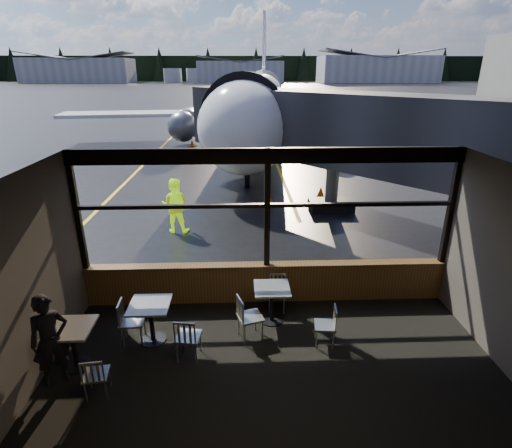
{
  "coord_description": "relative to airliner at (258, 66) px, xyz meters",
  "views": [
    {
      "loc": [
        -0.55,
        -7.93,
        4.94
      ],
      "look_at": [
        -0.2,
        1.0,
        1.5
      ],
      "focal_mm": 28.0,
      "sensor_mm": 36.0,
      "label": 1
    }
  ],
  "objects": [
    {
      "name": "ground_plane",
      "position": [
        -0.74,
        98.93,
        -5.22
      ],
      "size": [
        520.0,
        520.0,
        0.0
      ],
      "primitive_type": "plane",
      "color": "black",
      "rests_on": "ground"
    },
    {
      "name": "carpet_floor",
      "position": [
        -0.74,
        -24.07,
        -5.21
      ],
      "size": [
        8.0,
        6.0,
        0.01
      ],
      "primitive_type": "cube",
      "color": "black",
      "rests_on": "ground"
    },
    {
      "name": "ceiling",
      "position": [
        -0.74,
        -24.07,
        -1.72
      ],
      "size": [
        8.0,
        6.0,
        0.04
      ],
      "primitive_type": "cube",
      "color": "#38332D",
      "rests_on": "ground"
    },
    {
      "name": "window_sill",
      "position": [
        -0.74,
        -21.07,
        -4.77
      ],
      "size": [
        8.0,
        0.28,
        0.9
      ],
      "primitive_type": "cube",
      "color": "#56381A",
      "rests_on": "ground"
    },
    {
      "name": "window_header",
      "position": [
        -0.74,
        -21.07,
        -1.87
      ],
      "size": [
        8.0,
        0.18,
        0.3
      ],
      "primitive_type": "cube",
      "color": "black",
      "rests_on": "ground"
    },
    {
      "name": "mullion_left",
      "position": [
        -4.69,
        -21.07,
        -3.02
      ],
      "size": [
        0.12,
        0.12,
        2.6
      ],
      "primitive_type": "cube",
      "color": "black",
      "rests_on": "ground"
    },
    {
      "name": "mullion_centre",
      "position": [
        -0.74,
        -21.07,
        -3.02
      ],
      "size": [
        0.12,
        0.12,
        2.6
      ],
      "primitive_type": "cube",
      "color": "black",
      "rests_on": "ground"
    },
    {
      "name": "mullion_right",
      "position": [
        3.21,
        -21.07,
        -3.02
      ],
      "size": [
        0.12,
        0.12,
        2.6
      ],
      "primitive_type": "cube",
      "color": "black",
      "rests_on": "ground"
    },
    {
      "name": "window_transom",
      "position": [
        -0.74,
        -21.07,
        -2.92
      ],
      "size": [
        8.0,
        0.1,
        0.08
      ],
      "primitive_type": "cube",
      "color": "black",
      "rests_on": "ground"
    },
    {
      "name": "airliner",
      "position": [
        0.0,
        0.0,
        0.0
      ],
      "size": [
        31.34,
        36.52,
        10.45
      ],
      "primitive_type": null,
      "rotation": [
        0.0,
        0.0,
        -0.09
      ],
      "color": "white",
      "rests_on": "ground_plane"
    },
    {
      "name": "jet_bridge",
      "position": [
        2.86,
        -15.57,
        -2.68
      ],
      "size": [
        9.54,
        11.66,
        5.09
      ],
      "primitive_type": null,
      "color": "#28272A",
      "rests_on": "ground_plane"
    },
    {
      "name": "cafe_table_near",
      "position": [
        -0.68,
        -21.88,
        -4.82
      ],
      "size": [
        0.73,
        0.73,
        0.8
      ],
      "primitive_type": null,
      "color": "gray",
      "rests_on": "carpet_floor"
    },
    {
      "name": "cafe_table_mid",
      "position": [
        -3.05,
        -22.46,
        -4.81
      ],
      "size": [
        0.76,
        0.76,
        0.83
      ],
      "primitive_type": null,
      "color": "gray",
      "rests_on": "carpet_floor"
    },
    {
      "name": "cafe_table_left",
      "position": [
        -4.26,
        -23.12,
        -4.81
      ],
      "size": [
        0.75,
        0.75,
        0.82
      ],
      "primitive_type": null,
      "color": "#A7A199",
      "rests_on": "carpet_floor"
    },
    {
      "name": "chair_near_e",
      "position": [
        0.27,
        -22.68,
        -4.81
      ],
      "size": [
        0.5,
        0.5,
        0.82
      ],
      "primitive_type": null,
      "rotation": [
        0.0,
        0.0,
        1.45
      ],
      "color": "beige",
      "rests_on": "carpet_floor"
    },
    {
      "name": "chair_near_w",
      "position": [
        -1.15,
        -22.44,
        -4.75
      ],
      "size": [
        0.65,
        0.65,
        0.95
      ],
      "primitive_type": null,
      "rotation": [
        0.0,
        0.0,
        -1.25
      ],
      "color": "#B8B3A6",
      "rests_on": "carpet_floor"
    },
    {
      "name": "chair_near_n",
      "position": [
        -0.53,
        -21.47,
        -4.82
      ],
      "size": [
        0.5,
        0.5,
        0.81
      ],
      "primitive_type": null,
      "rotation": [
        0.0,
        0.0,
        3.01
      ],
      "color": "#B0AB9F",
      "rests_on": "carpet_floor"
    },
    {
      "name": "chair_mid_s",
      "position": [
        -2.28,
        -22.97,
        -4.78
      ],
      "size": [
        0.55,
        0.55,
        0.89
      ],
      "primitive_type": null,
      "rotation": [
        0.0,
        0.0,
        -0.15
      ],
      "color": "#B0AC9F",
      "rests_on": "carpet_floor"
    },
    {
      "name": "chair_mid_w",
      "position": [
        -3.4,
        -22.47,
        -4.77
      ],
      "size": [
        0.52,
        0.52,
        0.91
      ],
      "primitive_type": null,
      "rotation": [
        0.0,
        0.0,
        -1.53
      ],
      "color": "#AEA99D",
      "rests_on": "carpet_floor"
    },
    {
      "name": "chair_left_s",
      "position": [
        -3.64,
        -23.82,
        -4.83
      ],
      "size": [
        0.48,
        0.48,
        0.8
      ],
      "primitive_type": null,
      "rotation": [
        0.0,
        0.0,
        0.11
      ],
      "color": "#AEA99D",
      "rests_on": "carpet_floor"
    },
    {
      "name": "passenger",
      "position": [
        -4.44,
        -23.47,
        -4.4
      ],
      "size": [
        0.72,
        0.65,
        1.65
      ],
      "primitive_type": "imported",
      "rotation": [
        0.0,
        0.0,
        0.54
      ],
      "color": "black",
      "rests_on": "carpet_floor"
    },
    {
      "name": "ground_crew",
      "position": [
        -3.43,
        -16.71,
        -4.34
      ],
      "size": [
        0.91,
        0.74,
        1.78
      ],
      "primitive_type": "imported",
      "rotation": [
        0.0,
        0.0,
        3.07
      ],
      "color": "#BFF219",
      "rests_on": "ground_plane"
    },
    {
      "name": "cone_nose",
      "position": [
        -0.17,
        -14.18,
        -5.01
      ],
      "size": [
        0.31,
        0.31,
        0.43
      ],
      "primitive_type": "cone",
      "color": "#F85907",
      "rests_on": "ground_plane"
    },
    {
      "name": "cone_wing",
      "position": [
        -4.66,
        -0.77,
        -5.0
      ],
      "size": [
        0.32,
        0.32,
        0.44
      ],
      "primitive_type": "cone",
      "color": "#FF6A08",
      "rests_on": "ground_plane"
    },
    {
      "name": "hangar_left",
      "position": [
        -70.74,
        158.93,
        0.28
      ],
      "size": [
        45.0,
        18.0,
        11.0
      ],
      "primitive_type": null,
      "color": "silver",
      "rests_on": "ground_plane"
    },
    {
      "name": "hangar_mid",
      "position": [
        -0.74,
        163.93,
        -0.22
      ],
      "size": [
        38.0,
        15.0,
        10.0
      ],
      "primitive_type": null,
      "color": "silver",
      "rests_on": "ground_plane"
    },
    {
      "name": "hangar_right",
      "position": [
        59.26,
        156.93,
        0.78
      ],
      "size": [
        50.0,
        20.0,
        12.0
      ],
      "primitive_type": null,
      "color": "silver",
      "rests_on": "ground_plane"
    },
    {
      "name": "fuel_tank_a",
      "position": [
        -30.74,
        160.93,
        -2.22
      ],
      "size": [
        8.0,
        8.0,
        6.0
      ],
      "primitive_type": "cylinder",
      "color": "silver",
      "rests_on": "ground_plane"
    },
    {
      "name": "fuel_tank_b",
      "position": [
        -20.74,
        160.93,
        -2.22
      ],
      "size": [
        8.0,
        8.0,
        6.0
      ],
      "primitive_type": "cylinder",
      "color": "silver",
      "rests_on": "ground_plane"
    },
    {
      "name": "fuel_tank_c",
      "position": [
        -10.74,
        160.93,
        -2.22
      ],
      "size": [
        8.0,
        8.0,
        6.0
      ],
      "primitive_type": "cylinder",
      "color": "silver",
      "rests_on": "ground_plane"
    },
    {
      "name": "treeline",
      "position": [
        -0.74,
        188.93,
        0.78
      ],
      "size": [
        360.0,
        3.0,
        12.0
      ],
      "primitive_type": "cube",
      "color": "black",
      "rests_on": "ground_plane"
    },
    {
      "name": "cone_extra",
      "position": [
        2.04,
        -13.12,
        -5.0
      ],
      "size": [
        0.32,
        0.32,
        0.45
      ],
      "primitive_type": "cone",
      "color": "orange",
      "rests_on": "ground_plane"
    }
  ]
}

